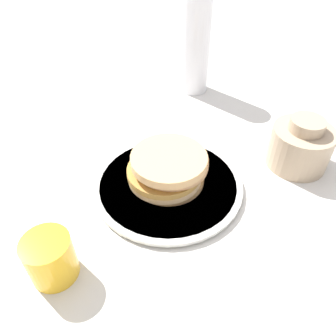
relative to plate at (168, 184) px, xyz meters
name	(u,v)px	position (x,y,z in m)	size (l,w,h in m)	color
ground_plane	(186,185)	(-0.02, 0.03, -0.01)	(4.00, 4.00, 0.00)	silver
plate	(168,184)	(0.00, 0.00, 0.00)	(0.27, 0.27, 0.01)	silver
pancake_stack	(168,169)	(0.00, 0.00, 0.04)	(0.14, 0.14, 0.07)	tan
juice_glass	(50,258)	(0.23, -0.04, 0.03)	(0.07, 0.07, 0.07)	yellow
cream_jug	(300,146)	(-0.20, 0.17, 0.04)	(0.12, 0.12, 0.10)	tan
water_bottle_near	(196,44)	(-0.34, -0.15, 0.11)	(0.07, 0.07, 0.25)	white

